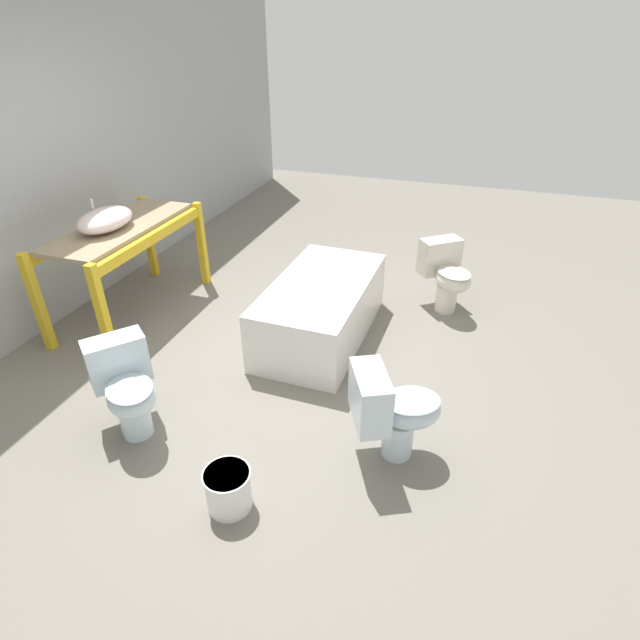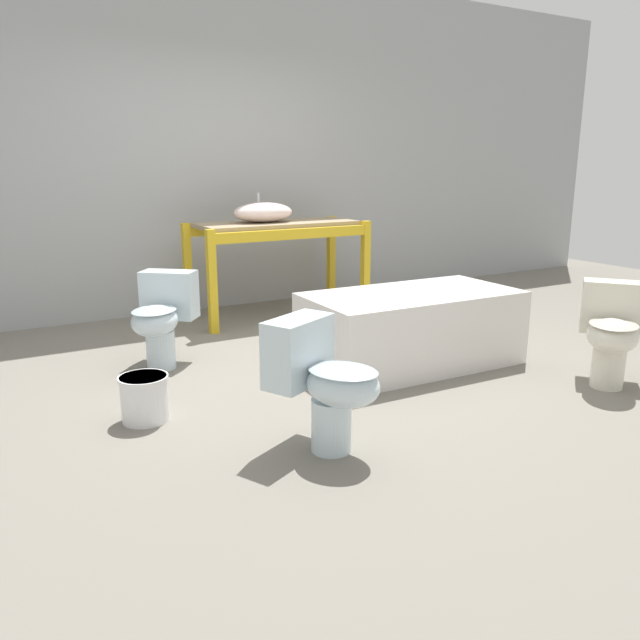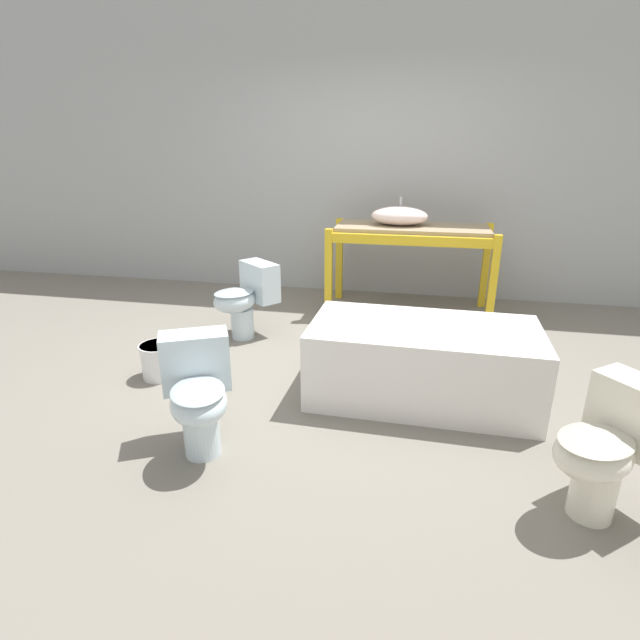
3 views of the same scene
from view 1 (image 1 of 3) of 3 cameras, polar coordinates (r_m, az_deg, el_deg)
The scene contains 8 objects.
ground_plane at distance 4.10m, azimuth -7.74°, elevation -5.89°, with size 12.00×12.00×0.00m, color slate.
shelving_rack at distance 4.90m, azimuth -21.59°, elevation 8.41°, with size 1.62×0.71×0.88m.
sink_basin at distance 4.75m, azimuth -23.35°, elevation 10.49°, with size 0.56×0.36×0.26m.
bathtub_main at distance 4.37m, azimuth 0.12°, elevation 1.70°, with size 1.53×0.81×0.53m.
toilet_near at distance 3.56m, azimuth -21.25°, elevation -7.01°, with size 0.62×0.65×0.66m.
toilet_far at distance 4.93m, azimuth 14.26°, elevation 5.23°, with size 0.65×0.61×0.66m.
toilet_extra at distance 3.17m, azimuth 8.30°, elevation -10.05°, with size 0.55×0.65×0.66m.
bucket_white at distance 3.07m, azimuth -10.44°, elevation -18.42°, with size 0.28×0.28×0.26m.
Camera 1 is at (-2.91, -1.54, 2.44)m, focal length 28.00 mm.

